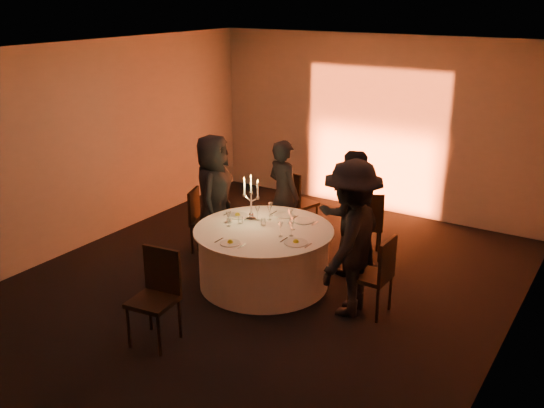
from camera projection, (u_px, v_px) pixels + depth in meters
The scene contains 34 objects.
floor at pixel (264, 283), 8.00m from camera, with size 7.00×7.00×0.00m, color black.
ceiling at pixel (263, 50), 7.00m from camera, with size 7.00×7.00×0.00m, color white.
wall_back at pixel (375, 125), 10.29m from camera, with size 7.00×7.00×0.00m, color #A19C96.
wall_front at pixel (19, 283), 4.70m from camera, with size 7.00×7.00×0.00m, color #A19C96.
wall_left at pixel (94, 144), 9.00m from camera, with size 7.00×7.00×0.00m, color #A19C96.
wall_right at pixel (517, 220), 5.99m from camera, with size 7.00×7.00×0.00m, color #A19C96.
uplighter_fixture at pixel (364, 210), 10.53m from camera, with size 0.25×0.12×0.10m, color black.
banquet_table at pixel (264, 257), 7.87m from camera, with size 1.80×1.80×0.77m.
chair_left at pixel (201, 217), 8.86m from camera, with size 0.52×0.52×0.93m.
chair_back_left at pixel (295, 199), 9.36m from camera, with size 0.57×0.57×1.06m.
chair_back_right at pixel (367, 221), 8.56m from camera, with size 0.59×0.59×1.01m.
chair_right at pixel (377, 272), 7.06m from camera, with size 0.44×0.44×0.98m.
chair_front at pixel (157, 290), 6.53m from camera, with size 0.51×0.51×1.05m.
guest_left at pixel (214, 195), 8.69m from camera, with size 0.86×0.56×1.77m, color black.
guest_back_left at pixel (284, 195), 8.88m from camera, with size 0.60×0.39×1.64m, color black.
guest_back_right at pixel (350, 213), 8.05m from camera, with size 0.83×0.65×1.71m, color black.
guest_right at pixel (351, 239), 7.00m from camera, with size 1.21×0.70×1.88m, color black.
plate_left at pixel (237, 215), 8.18m from camera, with size 0.36×0.29×0.08m.
plate_back_left at pixel (284, 215), 8.20m from camera, with size 0.36×0.26×0.01m.
plate_back_right at pixel (304, 221), 8.00m from camera, with size 0.35×0.28×0.01m.
plate_right at pixel (296, 242), 7.30m from camera, with size 0.36×0.29×0.08m.
plate_front at pixel (230, 242), 7.29m from camera, with size 0.36×0.25×0.08m.
coffee_cup at pixel (229, 220), 7.96m from camera, with size 0.11×0.11×0.07m.
candelabra at pixel (251, 204), 7.98m from camera, with size 0.26×0.13×0.63m.
wine_glass_a at pixel (271, 206), 8.14m from camera, with size 0.07×0.07×0.19m.
wine_glass_b at pixel (269, 210), 8.01m from camera, with size 0.07×0.07×0.19m.
wine_glass_c at pixel (290, 213), 7.89m from camera, with size 0.07×0.07×0.19m.
wine_glass_d at pixel (257, 210), 7.99m from camera, with size 0.07×0.07×0.19m.
wine_glass_e at pixel (281, 226), 7.46m from camera, with size 0.07×0.07×0.19m.
wine_glass_f at pixel (291, 226), 7.47m from camera, with size 0.07×0.07×0.19m.
wine_glass_g at pixel (228, 216), 7.79m from camera, with size 0.07×0.07×0.19m.
wine_glass_h at pixel (293, 219), 7.68m from camera, with size 0.07×0.07×0.19m.
tumbler_a at pixel (240, 220), 7.92m from camera, with size 0.07×0.07×0.09m, color white.
tumbler_b at pixel (263, 222), 7.85m from camera, with size 0.07×0.07×0.09m, color white.
Camera 1 is at (3.92, -6.03, 3.64)m, focal length 40.00 mm.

